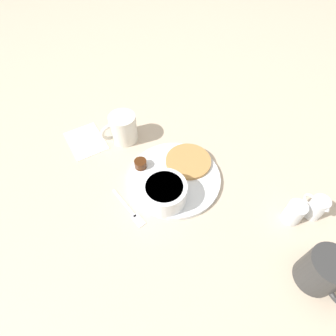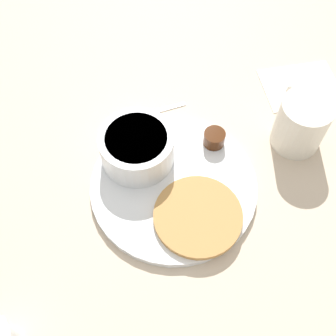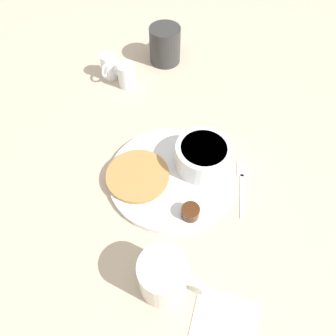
# 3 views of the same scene
# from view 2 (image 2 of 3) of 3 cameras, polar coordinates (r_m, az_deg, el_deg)

# --- Properties ---
(ground_plane) EXTENTS (4.00, 4.00, 0.00)m
(ground_plane) POSITION_cam_2_polar(r_m,az_deg,el_deg) (0.64, 0.76, -2.65)
(ground_plane) COLOR #C6B299
(plate) EXTENTS (0.25, 0.25, 0.01)m
(plate) POSITION_cam_2_polar(r_m,az_deg,el_deg) (0.64, 0.77, -2.39)
(plate) COLOR white
(plate) RESTS_ON ground_plane
(pancake_stack) EXTENTS (0.13, 0.13, 0.01)m
(pancake_stack) POSITION_cam_2_polar(r_m,az_deg,el_deg) (0.60, 4.07, -6.52)
(pancake_stack) COLOR #B78447
(pancake_stack) RESTS_ON plate
(bowl) EXTENTS (0.11, 0.11, 0.05)m
(bowl) POSITION_cam_2_polar(r_m,az_deg,el_deg) (0.63, -4.23, 2.88)
(bowl) COLOR white
(bowl) RESTS_ON plate
(syrup_cup) EXTENTS (0.03, 0.03, 0.02)m
(syrup_cup) POSITION_cam_2_polar(r_m,az_deg,el_deg) (0.67, 6.28, 4.04)
(syrup_cup) COLOR #47230F
(syrup_cup) RESTS_ON plate
(butter_ramekin) EXTENTS (0.04, 0.04, 0.04)m
(butter_ramekin) POSITION_cam_2_polar(r_m,az_deg,el_deg) (0.66, -4.58, 3.91)
(butter_ramekin) COLOR white
(butter_ramekin) RESTS_ON plate
(coffee_mug) EXTENTS (0.08, 0.11, 0.09)m
(coffee_mug) POSITION_cam_2_polar(r_m,az_deg,el_deg) (0.69, 17.51, 5.89)
(coffee_mug) COLOR silver
(coffee_mug) RESTS_ON ground_plane
(fork) EXTENTS (0.13, 0.04, 0.00)m
(fork) POSITION_cam_2_polar(r_m,az_deg,el_deg) (0.72, -3.95, 7.07)
(fork) COLOR silver
(fork) RESTS_ON ground_plane
(napkin) EXTENTS (0.14, 0.11, 0.00)m
(napkin) POSITION_cam_2_polar(r_m,az_deg,el_deg) (0.80, 17.54, 10.62)
(napkin) COLOR white
(napkin) RESTS_ON ground_plane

